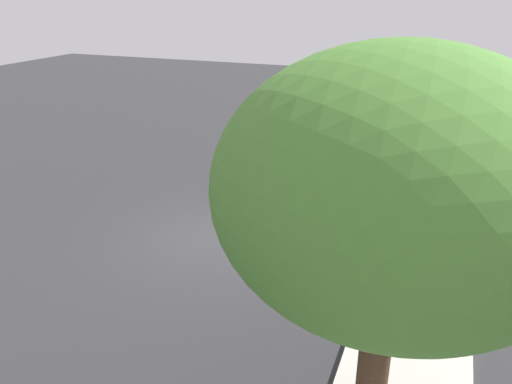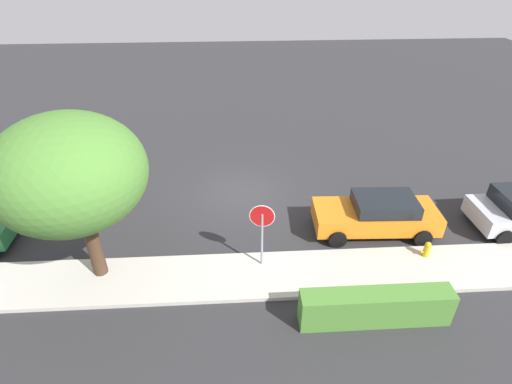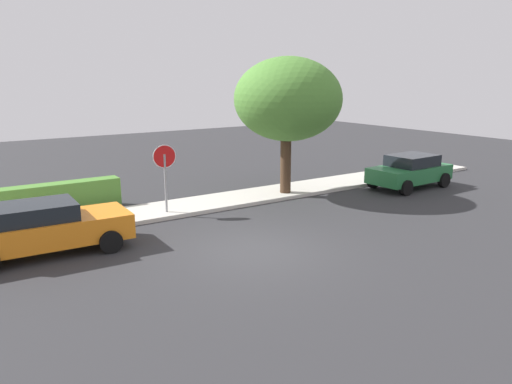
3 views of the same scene
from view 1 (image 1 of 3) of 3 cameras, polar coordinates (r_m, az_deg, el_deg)
name	(u,v)px [view 1 (image 1 of 3)]	position (r m, az deg, el deg)	size (l,w,h in m)	color
ground_plane	(213,238)	(12.98, -4.92, -5.26)	(60.00, 60.00, 0.00)	#2D2D30
sidewalk_curb	(421,274)	(11.85, 18.32, -8.92)	(32.00, 2.09, 0.14)	beige
stop_sign	(410,194)	(11.67, 17.14, -0.19)	(0.80, 0.14, 2.50)	gray
parked_car_orange	(364,165)	(16.25, 12.26, 3.00)	(4.55, 2.09, 1.45)	orange
parked_car_silver	(391,124)	(21.56, 15.20, 7.55)	(3.97, 2.16, 1.54)	silver
street_tree_near_corner	(395,189)	(5.92, 15.61, 0.33)	(4.26, 4.26, 5.53)	#422D1E
fire_hydrant	(420,171)	(17.41, 18.20, 2.30)	(0.30, 0.22, 0.72)	gold
front_yard_hedge	(508,206)	(15.03, 26.90, -1.47)	(4.30, 0.67, 1.09)	#4C8433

